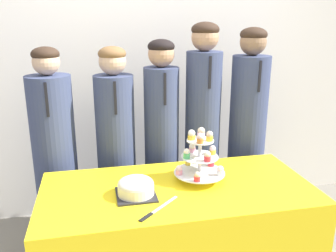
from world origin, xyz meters
The scene contains 10 objects.
wall_back centered at (0.00, 1.51, 1.35)m, with size 9.00×0.06×2.70m.
table centered at (0.00, 0.37, 0.35)m, with size 1.56×0.74×0.71m.
round_cake centered at (-0.25, 0.32, 0.76)m, with size 0.22×0.22×0.11m.
cake_knife centered at (-0.19, 0.12, 0.71)m, with size 0.24×0.22×0.01m.
cupcake_stand centered at (0.15, 0.44, 0.86)m, with size 0.31×0.31×0.32m.
student_0 centered at (-0.73, 0.99, 0.70)m, with size 0.30×0.30×1.47m.
student_1 centered at (-0.31, 0.99, 0.71)m, with size 0.27×0.28×1.47m.
student_2 centered at (0.03, 0.99, 0.74)m, with size 0.25×0.26×1.51m.
student_3 centered at (0.34, 0.99, 0.80)m, with size 0.26×0.26×1.62m.
student_4 centered at (0.70, 0.99, 0.77)m, with size 0.28×0.29×1.59m.
Camera 1 is at (-0.44, -1.44, 1.64)m, focal length 38.00 mm.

